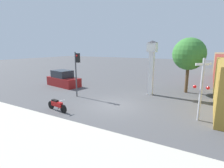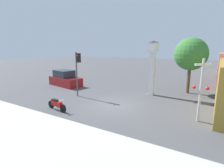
{
  "view_description": "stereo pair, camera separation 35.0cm",
  "coord_description": "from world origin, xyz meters",
  "px_view_note": "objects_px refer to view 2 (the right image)",
  "views": [
    {
      "loc": [
        6.21,
        -11.21,
        4.36
      ],
      "look_at": [
        -0.41,
        0.48,
        1.55
      ],
      "focal_mm": 28.0,
      "sensor_mm": 36.0,
      "label": 1
    },
    {
      "loc": [
        6.51,
        -11.04,
        4.36
      ],
      "look_at": [
        -0.41,
        0.48,
        1.55
      ],
      "focal_mm": 28.0,
      "sensor_mm": 36.0,
      "label": 2
    }
  ],
  "objects_px": {
    "motorcycle": "(57,105)",
    "parked_car": "(65,79)",
    "clock_tower": "(153,60)",
    "railroad_crossing_signal": "(201,88)",
    "traffic_light": "(78,66)",
    "street_tree": "(191,54)"
  },
  "relations": [
    {
      "from": "motorcycle",
      "to": "parked_car",
      "type": "xyz_separation_m",
      "value": [
        -5.59,
        6.27,
        0.33
      ]
    },
    {
      "from": "parked_car",
      "to": "clock_tower",
      "type": "bearing_deg",
      "value": 16.71
    },
    {
      "from": "railroad_crossing_signal",
      "to": "parked_car",
      "type": "distance_m",
      "value": 14.75
    },
    {
      "from": "clock_tower",
      "to": "traffic_light",
      "type": "height_order",
      "value": "clock_tower"
    },
    {
      "from": "clock_tower",
      "to": "street_tree",
      "type": "height_order",
      "value": "street_tree"
    },
    {
      "from": "railroad_crossing_signal",
      "to": "street_tree",
      "type": "bearing_deg",
      "value": 102.6
    },
    {
      "from": "clock_tower",
      "to": "traffic_light",
      "type": "bearing_deg",
      "value": -144.42
    },
    {
      "from": "parked_car",
      "to": "street_tree",
      "type": "bearing_deg",
      "value": 26.09
    },
    {
      "from": "motorcycle",
      "to": "street_tree",
      "type": "height_order",
      "value": "street_tree"
    },
    {
      "from": "railroad_crossing_signal",
      "to": "parked_car",
      "type": "height_order",
      "value": "railroad_crossing_signal"
    },
    {
      "from": "parked_car",
      "to": "motorcycle",
      "type": "bearing_deg",
      "value": -38.45
    },
    {
      "from": "motorcycle",
      "to": "railroad_crossing_signal",
      "type": "bearing_deg",
      "value": 26.26
    },
    {
      "from": "traffic_light",
      "to": "parked_car",
      "type": "distance_m",
      "value": 5.6
    },
    {
      "from": "traffic_light",
      "to": "motorcycle",
      "type": "bearing_deg",
      "value": -72.62
    },
    {
      "from": "traffic_light",
      "to": "street_tree",
      "type": "bearing_deg",
      "value": 37.81
    },
    {
      "from": "clock_tower",
      "to": "parked_car",
      "type": "relative_size",
      "value": 1.12
    },
    {
      "from": "clock_tower",
      "to": "traffic_light",
      "type": "xyz_separation_m",
      "value": [
        -5.48,
        -3.92,
        -0.5
      ]
    },
    {
      "from": "clock_tower",
      "to": "parked_car",
      "type": "distance_m",
      "value": 10.34
    },
    {
      "from": "motorcycle",
      "to": "parked_car",
      "type": "distance_m",
      "value": 8.41
    },
    {
      "from": "traffic_light",
      "to": "parked_car",
      "type": "bearing_deg",
      "value": 148.84
    },
    {
      "from": "clock_tower",
      "to": "railroad_crossing_signal",
      "type": "relative_size",
      "value": 1.32
    },
    {
      "from": "clock_tower",
      "to": "railroad_crossing_signal",
      "type": "bearing_deg",
      "value": -45.15
    }
  ]
}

